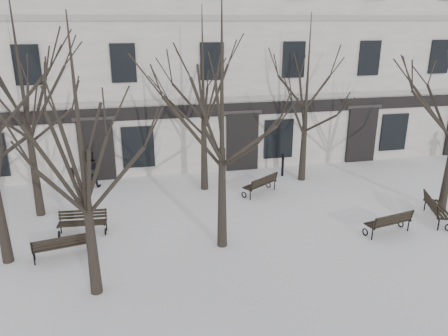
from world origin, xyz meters
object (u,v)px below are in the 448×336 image
object	(u,v)px
bench_1	(61,245)
bench_2	(389,222)
tree_1	(79,130)
bench_3	(83,222)
tree_2	(222,95)
bench_5	(436,208)
bench_4	(261,184)

from	to	relation	value
bench_1	bench_2	bearing A→B (deg)	165.65
tree_1	bench_3	distance (m)	5.68
tree_2	bench_3	xyz separation A→B (m)	(-4.64, 1.90, -4.64)
bench_2	bench_5	distance (m)	2.43
tree_2	bench_5	distance (m)	9.47
bench_4	bench_5	bearing A→B (deg)	111.70
tree_2	bench_4	size ratio (longest dim) A/B	4.59
tree_2	bench_3	distance (m)	6.84
tree_1	bench_5	bearing A→B (deg)	9.46
tree_1	bench_4	world-z (taller)	tree_1
bench_1	bench_5	xyz separation A→B (m)	(13.45, -0.08, 0.03)
tree_2	bench_2	world-z (taller)	tree_2
bench_5	bench_3	bearing A→B (deg)	103.25
bench_1	bench_3	size ratio (longest dim) A/B	1.04
tree_2	bench_5	world-z (taller)	tree_2
bench_4	bench_5	size ratio (longest dim) A/B	0.92
tree_1	bench_3	xyz separation A→B (m)	(-0.66, 3.76, -4.21)
bench_1	bench_4	distance (m)	8.67
bench_3	bench_2	bearing A→B (deg)	-8.13
bench_2	bench_4	world-z (taller)	bench_4
tree_1	bench_1	distance (m)	4.85
tree_1	bench_3	bearing A→B (deg)	99.92
tree_2	bench_1	world-z (taller)	tree_2
bench_3	bench_4	world-z (taller)	bench_4
bench_2	bench_5	size ratio (longest dim) A/B	0.95
tree_2	bench_5	size ratio (longest dim) A/B	4.24
bench_1	bench_2	world-z (taller)	bench_2
bench_3	tree_2	bearing A→B (deg)	-17.85
bench_3	bench_4	xyz separation A→B (m)	(7.25, 2.21, 0.02)
bench_3	bench_4	distance (m)	7.57
bench_2	bench_3	distance (m)	10.84
bench_1	bench_2	xyz separation A→B (m)	(11.10, -0.72, 0.01)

